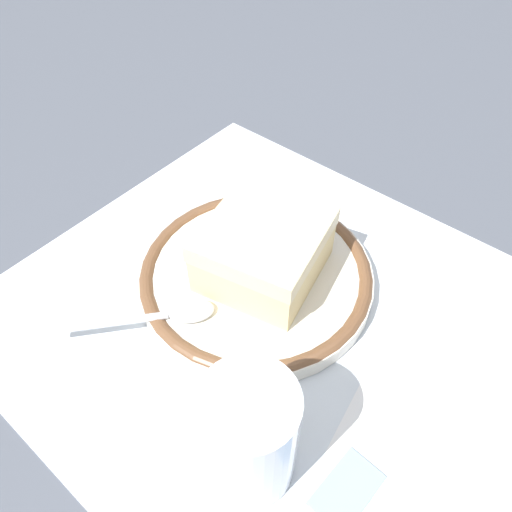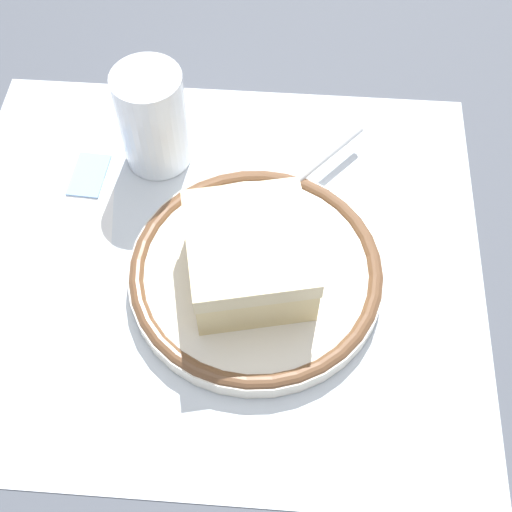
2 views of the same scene
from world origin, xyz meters
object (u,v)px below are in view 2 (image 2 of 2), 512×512
at_px(plate, 256,273).
at_px(sugar_packet, 88,173).
at_px(spoon, 292,184).
at_px(napkin, 51,226).
at_px(cake_slice, 249,256).
at_px(cup, 154,124).

height_order(plate, sugar_packet, plate).
xyz_separation_m(spoon, napkin, (-0.21, -0.05, -0.02)).
distance_m(plate, spoon, 0.09).
bearing_deg(sugar_packet, cake_slice, -33.51).
xyz_separation_m(cake_slice, napkin, (-0.18, 0.04, -0.04)).
height_order(cup, sugar_packet, cup).
xyz_separation_m(cake_slice, spoon, (0.03, 0.09, -0.02)).
distance_m(plate, cake_slice, 0.03).
distance_m(cake_slice, sugar_packet, 0.19).
xyz_separation_m(plate, cup, (-0.10, 0.13, 0.03)).
distance_m(cake_slice, spoon, 0.10).
height_order(cake_slice, sugar_packet, cake_slice).
relative_size(spoon, sugar_packet, 2.21).
xyz_separation_m(plate, napkin, (-0.18, 0.04, -0.01)).
height_order(cake_slice, spoon, cake_slice).
height_order(plate, cake_slice, cake_slice).
bearing_deg(spoon, cup, 161.97).
height_order(napkin, sugar_packet, sugar_packet).
xyz_separation_m(cake_slice, sugar_packet, (-0.16, 0.10, -0.04)).
bearing_deg(sugar_packet, cup, 24.73).
distance_m(spoon, napkin, 0.21).
relative_size(plate, spoon, 1.88).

